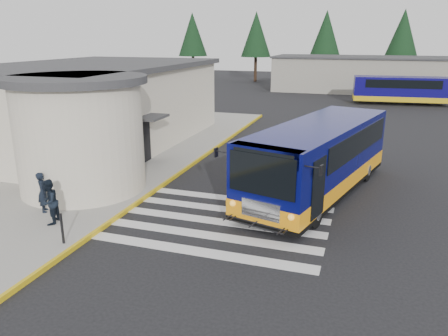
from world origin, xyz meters
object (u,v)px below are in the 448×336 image
(pedestrian_b, at_px, (49,202))
(bollard, at_px, (62,228))
(far_bus_a, at_px, (401,89))
(transit_bus, at_px, (318,161))
(pedestrian_a, at_px, (43,192))

(pedestrian_b, xyz_separation_m, bollard, (1.40, -1.16, -0.30))
(far_bus_a, bearing_deg, transit_bus, 165.64)
(pedestrian_b, height_order, bollard, pedestrian_b)
(transit_bus, height_order, bollard, transit_bus)
(pedestrian_a, distance_m, bollard, 3.14)
(bollard, xyz_separation_m, far_bus_a, (11.82, 36.40, 0.85))
(transit_bus, distance_m, pedestrian_b, 10.64)
(pedestrian_a, height_order, bollard, pedestrian_a)
(bollard, distance_m, far_bus_a, 38.28)
(pedestrian_a, xyz_separation_m, bollard, (2.39, -2.02, -0.25))
(pedestrian_a, xyz_separation_m, far_bus_a, (14.21, 34.38, 0.59))
(pedestrian_a, distance_m, far_bus_a, 37.21)
(pedestrian_a, height_order, pedestrian_b, pedestrian_b)
(transit_bus, height_order, pedestrian_a, transit_bus)
(pedestrian_b, bearing_deg, bollard, 38.27)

